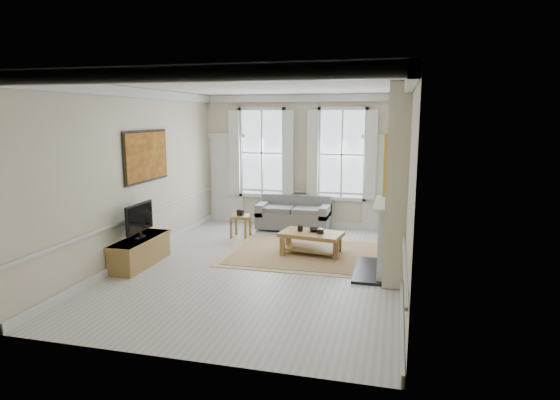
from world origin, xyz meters
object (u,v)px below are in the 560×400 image
(side_table, at_px, (241,220))
(coffee_table, at_px, (311,236))
(tv_stand, at_px, (140,252))
(sofa, at_px, (294,215))

(side_table, xyz_separation_m, coffee_table, (1.89, -0.97, -0.03))
(coffee_table, xyz_separation_m, tv_stand, (-3.08, -1.52, -0.12))
(coffee_table, bearing_deg, side_table, 161.82)
(sofa, height_order, side_table, sofa)
(side_table, height_order, coffee_table, side_table)
(sofa, distance_m, coffee_table, 2.24)
(side_table, height_order, tv_stand, tv_stand)
(sofa, xyz_separation_m, coffee_table, (0.82, -2.09, 0.03))
(sofa, xyz_separation_m, side_table, (-1.06, -1.11, 0.07))
(sofa, distance_m, tv_stand, 4.26)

